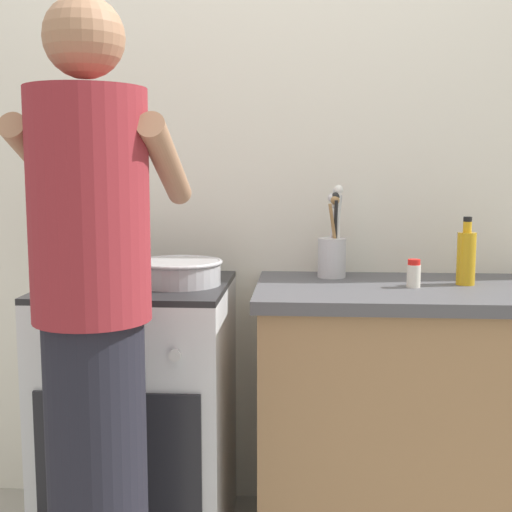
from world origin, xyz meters
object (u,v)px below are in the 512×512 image
(pot, at_px, (101,261))
(spice_bottle, at_px, (414,274))
(mixing_bowl, at_px, (178,271))
(oil_bottle, at_px, (466,257))
(utensil_crock, at_px, (333,248))
(person, at_px, (94,335))
(stove_range, at_px, (141,412))

(pot, relative_size, spice_bottle, 2.72)
(mixing_bowl, xyz_separation_m, spice_bottle, (0.77, -0.00, -0.00))
(spice_bottle, bearing_deg, oil_bottle, 19.55)
(utensil_crock, xyz_separation_m, person, (-0.64, -0.73, -0.14))
(mixing_bowl, height_order, utensil_crock, utensil_crock)
(mixing_bowl, height_order, spice_bottle, spice_bottle)
(pot, distance_m, spice_bottle, 1.06)
(mixing_bowl, bearing_deg, stove_range, 173.22)
(pot, xyz_separation_m, oil_bottle, (1.23, -0.00, 0.03))
(stove_range, relative_size, spice_bottle, 9.76)
(spice_bottle, height_order, oil_bottle, oil_bottle)
(pot, bearing_deg, oil_bottle, -0.15)
(stove_range, height_order, oil_bottle, oil_bottle)
(stove_range, height_order, person, person)
(stove_range, distance_m, mixing_bowl, 0.52)
(stove_range, relative_size, oil_bottle, 3.97)
(pot, height_order, oil_bottle, oil_bottle)
(mixing_bowl, relative_size, spice_bottle, 3.21)
(mixing_bowl, relative_size, person, 0.17)
(pot, bearing_deg, utensil_crock, 9.06)
(spice_bottle, relative_size, person, 0.05)
(stove_range, bearing_deg, person, -88.21)
(stove_range, distance_m, spice_bottle, 1.04)
(pot, distance_m, person, 0.63)
(oil_bottle, relative_size, person, 0.13)
(spice_bottle, bearing_deg, mixing_bowl, 179.96)
(pot, bearing_deg, stove_range, -19.74)
(utensil_crock, bearing_deg, spice_bottle, -37.42)
(mixing_bowl, distance_m, utensil_crock, 0.56)
(stove_range, distance_m, oil_bottle, 1.22)
(oil_bottle, height_order, person, person)
(oil_bottle, bearing_deg, mixing_bowl, -176.18)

